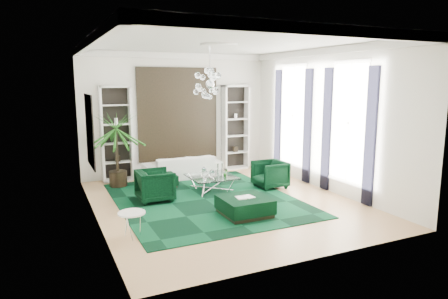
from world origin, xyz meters
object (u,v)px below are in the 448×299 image
sofa (183,167)px  armchair_left (155,185)px  palm (116,139)px  coffee_table (212,184)px  ottoman_front (245,206)px  side_table (132,225)px  ottoman_side (161,181)px  armchair_right (270,174)px

sofa → armchair_left: armchair_left is taller
armchair_left → palm: palm is taller
coffee_table → ottoman_front: (-0.12, -2.14, -0.00)m
sofa → side_table: bearing=59.6°
coffee_table → side_table: size_ratio=2.32×
coffee_table → armchair_left: bearing=-171.6°
armchair_left → palm: 2.09m
ottoman_side → ottoman_front: (1.01, -3.12, 0.03)m
sofa → armchair_left: bearing=54.9°
sofa → ottoman_side: (-0.91, -0.76, -0.16)m
ottoman_side → side_table: bearing=-114.2°
armchair_left → armchair_right: size_ratio=1.04×
side_table → palm: 4.08m
ottoman_front → palm: size_ratio=0.38×
coffee_table → ottoman_front: coffee_table is taller
armchair_left → ottoman_side: armchair_left is taller
side_table → palm: palm is taller
sofa → ottoman_front: (0.10, -3.88, -0.14)m
sofa → side_table: size_ratio=4.55×
ottoman_side → palm: 1.67m
ottoman_front → side_table: bearing=-174.5°
armchair_right → coffee_table: armchair_right is taller
ottoman_front → palm: (-2.08, 3.66, 1.13)m
ottoman_side → sofa: bearing=39.9°
sofa → ottoman_side: bearing=39.9°
armchair_left → ottoman_front: size_ratio=0.84×
armchair_right → ottoman_front: bearing=-44.1°
ottoman_side → side_table: side_table is taller
sofa → ottoman_side: sofa is taller
armchair_left → palm: bearing=18.4°
ottoman_front → armchair_left: bearing=128.2°
armchair_left → ottoman_side: (0.48, 1.22, -0.21)m
armchair_right → side_table: size_ratio=1.61×
armchair_right → side_table: 4.71m
sofa → coffee_table: bearing=97.2°
armchair_right → side_table: armchair_right is taller
ottoman_front → palm: palm is taller
armchair_left → armchair_right: 3.22m
ottoman_side → ottoman_front: ottoman_front is taller
armchair_left → ottoman_front: (1.49, -1.90, -0.19)m
armchair_right → ottoman_side: (-2.74, 1.34, -0.20)m
ottoman_side → armchair_right: bearing=-26.1°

